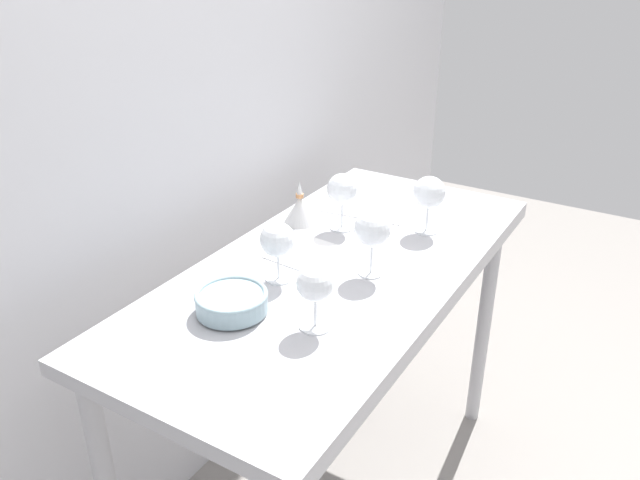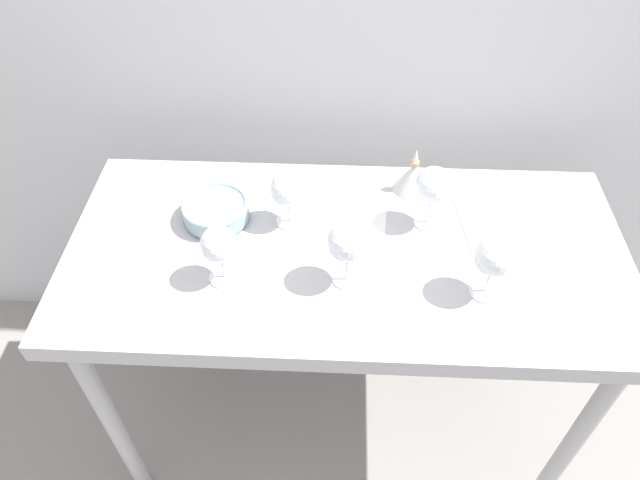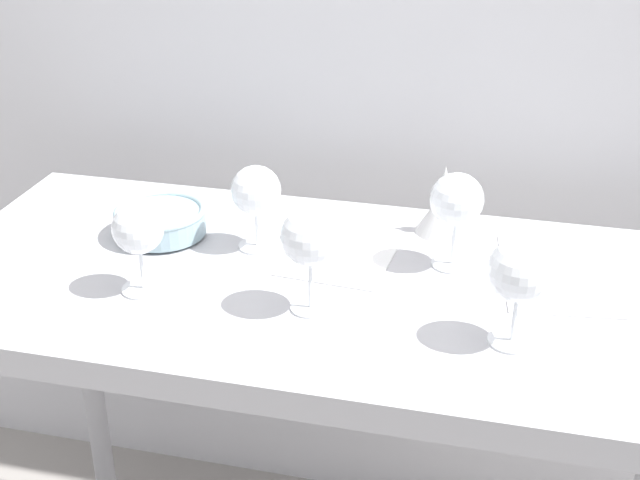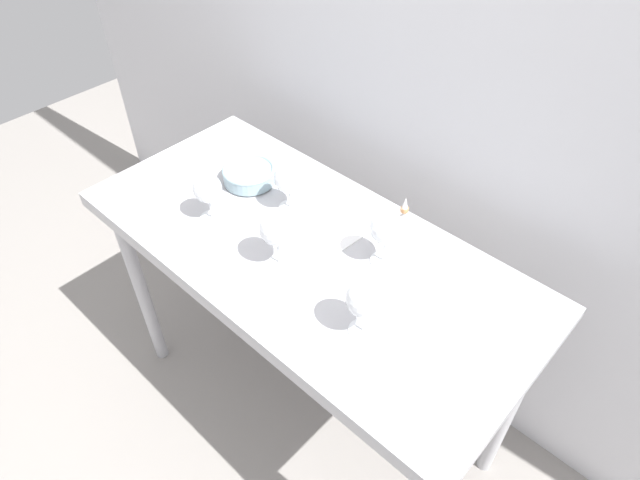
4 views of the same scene
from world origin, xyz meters
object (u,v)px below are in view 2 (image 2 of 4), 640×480
Objects in this scene: wine_glass_near_left at (219,246)px; tasting_sheet_lower at (350,224)px; wine_glass_near_right at (495,257)px; tasting_sheet_upper at (498,222)px; tasting_bowl at (216,210)px; wine_glass_near_center at (348,243)px; wine_glass_far_left at (288,190)px; wine_glass_far_right at (434,187)px; decanter_funnel at (413,177)px.

wine_glass_near_left reaches higher than tasting_sheet_lower.
wine_glass_near_right is 0.27m from tasting_sheet_upper.
tasting_sheet_upper is 0.73m from tasting_bowl.
wine_glass_near_center is 1.12× the size of wine_glass_far_left.
tasting_bowl is at bearing 179.33° from wine_glass_far_left.
wine_glass_near_right is 0.70m from tasting_bowl.
tasting_bowl reaches higher than tasting_sheet_upper.
wine_glass_near_left is at bearing -169.13° from tasting_sheet_upper.
wine_glass_far_left is at bearing 127.69° from wine_glass_near_center.
wine_glass_near_left is at bearing -125.18° from wine_glass_far_left.
wine_glass_far_right is 0.22m from tasting_sheet_upper.
wine_glass_far_right is 0.82× the size of tasting_sheet_lower.
wine_glass_far_left is 0.91× the size of wine_glass_far_right.
wine_glass_near_left is 1.17× the size of decanter_funnel.
tasting_sheet_lower is at bearing -1.10° from wine_glass_far_left.
wine_glass_near_right is 0.81× the size of tasting_sheet_lower.
wine_glass_far_right is at bearing 9.44° from tasting_sheet_lower.
wine_glass_near_center is 1.13× the size of wine_glass_near_left.
wine_glass_near_center is at bearing -52.31° from wine_glass_far_left.
tasting_bowl is (-0.05, 0.20, -0.08)m from wine_glass_near_left.
wine_glass_near_center is 0.46m from tasting_sheet_upper.
decanter_funnel is at bearing 36.37° from wine_glass_near_left.
tasting_sheet_lower is at bearing 87.45° from wine_glass_near_center.
wine_glass_far_right is (-0.11, 0.23, 0.00)m from wine_glass_near_right.
wine_glass_far_left is (-0.47, 0.21, -0.01)m from wine_glass_near_right.
wine_glass_far_left reaches higher than tasting_sheet_upper.
tasting_sheet_upper is (0.39, 0.21, -0.12)m from wine_glass_near_center.
wine_glass_far_right is (0.36, 0.01, 0.01)m from wine_glass_far_left.
wine_glass_far_left reaches higher than wine_glass_near_left.
tasting_sheet_upper is at bearing 17.71° from wine_glass_near_left.
wine_glass_near_right is 0.61m from wine_glass_near_left.
wine_glass_near_center is 1.32× the size of decanter_funnel.
wine_glass_near_center is at bearing 176.12° from wine_glass_near_right.
wine_glass_near_left is (-0.29, -0.01, -0.02)m from wine_glass_near_center.
tasting_sheet_lower is at bearing -0.86° from tasting_bowl.
wine_glass_far_right reaches higher than wine_glass_far_left.
wine_glass_far_right reaches higher than decanter_funnel.
tasting_sheet_upper is at bearing 2.05° from wine_glass_far_right.
wine_glass_far_left is at bearing 155.63° from wine_glass_near_right.
wine_glass_near_right is 0.52m from wine_glass_far_left.
tasting_sheet_lower is (0.16, -0.00, -0.11)m from wine_glass_far_left.
wine_glass_near_left is at bearing -143.63° from decanter_funnel.
wine_glass_near_center is 0.29m from wine_glass_near_left.
wine_glass_near_right reaches higher than tasting_sheet_lower.
wine_glass_far_right is (0.50, 0.21, 0.01)m from wine_glass_near_left.
wine_glass_far_left is 0.55m from tasting_sheet_upper.
wine_glass_near_right is at bearing -113.72° from tasting_sheet_upper.
wine_glass_far_right is at bearing 2.16° from wine_glass_far_left.
tasting_sheet_lower is (-0.31, 0.21, -0.12)m from wine_glass_near_right.
tasting_sheet_upper is at bearing 28.24° from wine_glass_near_center.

